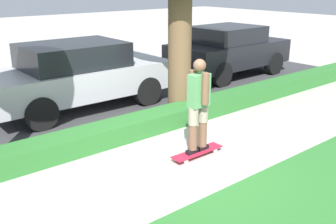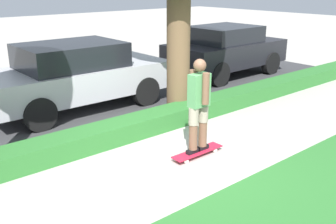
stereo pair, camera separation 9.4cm
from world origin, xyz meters
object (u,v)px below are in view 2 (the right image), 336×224
Objects in this scene: skateboard at (198,152)px; parked_car_rear at (225,49)px; skater_person at (199,104)px; parked_car_middle at (76,74)px.

skateboard is 0.26× the size of parked_car_rear.
skateboard is at bearing 14.04° from skater_person.
skateboard is 0.24× the size of parked_car_middle.
skateboard is 3.94m from parked_car_middle.
skater_person reaches higher than parked_car_middle.
skater_person is 6.40m from parked_car_rear.
skateboard is 0.63× the size of skater_person.
parked_car_middle is 5.32m from parked_car_rear.
parked_car_rear is at bearing 1.13° from parked_car_middle.
parked_car_rear reaches higher than parked_car_middle.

